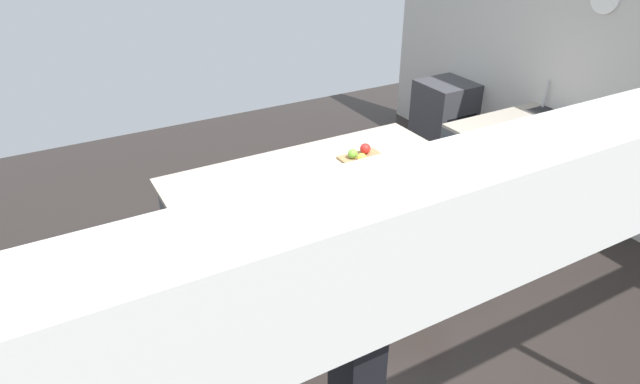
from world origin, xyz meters
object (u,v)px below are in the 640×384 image
(stool_middle, at_px, (271,318))
(apple_yellow, at_px, (362,158))
(kitchen_island, at_px, (314,221))
(apple_green, at_px, (353,154))
(cutting_board, at_px, (363,158))
(apple_red, at_px, (365,149))
(oven_range, at_px, (444,118))
(stool_by_window, at_px, (439,255))

(stool_middle, relative_size, apple_yellow, 8.85)
(kitchen_island, height_order, stool_middle, kitchen_island)
(apple_green, xyz_separation_m, apple_yellow, (-0.02, 0.10, -0.00))
(cutting_board, height_order, apple_red, apple_red)
(stool_middle, relative_size, cutting_board, 1.90)
(kitchen_island, distance_m, apple_red, 0.73)
(oven_range, relative_size, apple_green, 11.10)
(stool_by_window, xyz_separation_m, cutting_board, (0.29, -0.72, 0.63))
(oven_range, bearing_deg, cutting_board, 32.63)
(cutting_board, bearing_deg, oven_range, -147.37)
(kitchen_island, distance_m, stool_middle, 1.05)
(oven_range, bearing_deg, kitchen_island, 27.58)
(stool_middle, distance_m, apple_green, 1.49)
(stool_by_window, distance_m, cutting_board, 0.99)
(stool_by_window, xyz_separation_m, apple_green, (0.37, -0.74, 0.68))
(kitchen_island, xyz_separation_m, cutting_board, (-0.45, 0.01, 0.47))
(cutting_board, relative_size, apple_red, 4.06)
(oven_range, xyz_separation_m, cutting_board, (2.09, 1.34, 0.51))
(apple_red, bearing_deg, apple_yellow, 46.73)
(cutting_board, bearing_deg, stool_by_window, 111.77)
(stool_middle, height_order, apple_green, apple_green)
(kitchen_island, bearing_deg, apple_green, -177.80)
(oven_range, height_order, kitchen_island, kitchen_island)
(stool_by_window, relative_size, stool_middle, 1.00)
(apple_green, height_order, apple_red, apple_red)
(cutting_board, bearing_deg, kitchen_island, -1.46)
(apple_yellow, bearing_deg, stool_by_window, 118.10)
(oven_range, bearing_deg, apple_green, 31.15)
(cutting_board, distance_m, apple_red, 0.09)
(stool_by_window, bearing_deg, apple_red, -73.39)
(oven_range, height_order, apple_red, apple_red)
(oven_range, height_order, cutting_board, cutting_board)
(oven_range, xyz_separation_m, stool_middle, (3.27, 2.05, -0.12))
(stool_middle, relative_size, apple_green, 8.56)
(stool_middle, bearing_deg, stool_by_window, 180.00)
(stool_middle, distance_m, apple_red, 1.61)
(apple_red, distance_m, apple_yellow, 0.17)
(kitchen_island, height_order, stool_by_window, kitchen_island)
(stool_by_window, xyz_separation_m, apple_red, (0.23, -0.77, 0.68))
(stool_middle, height_order, apple_red, apple_red)
(oven_range, relative_size, stool_middle, 1.30)
(oven_range, distance_m, apple_yellow, 2.63)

